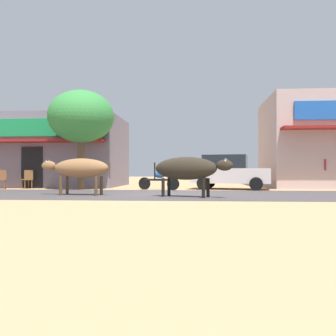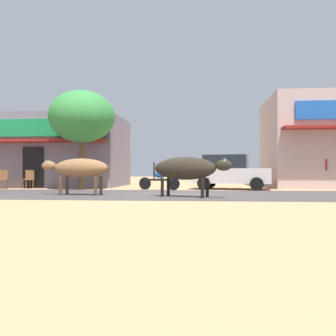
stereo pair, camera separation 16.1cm
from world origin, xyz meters
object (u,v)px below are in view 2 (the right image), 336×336
parked_hatchback_car (230,172)px  cow_far_dark (186,169)px  cow_near_brown (79,168)px  roadside_tree (82,117)px  parked_motorcycle (160,180)px  pedestrian_by_shop (325,169)px  cafe_chair_by_doorway (29,178)px  cafe_chair_near_tree (3,178)px

parked_hatchback_car → cow_far_dark: parked_hatchback_car is taller
cow_near_brown → cow_far_dark: bearing=-9.3°
roadside_tree → parked_motorcycle: 4.79m
cow_near_brown → pedestrian_by_shop: bearing=26.7°
parked_motorcycle → cafe_chair_by_doorway: bearing=173.7°
pedestrian_by_shop → cafe_chair_near_tree: bearing=-175.7°
parked_hatchback_car → cow_near_brown: size_ratio=1.47×
roadside_tree → parked_hatchback_car: roadside_tree is taller
cow_far_dark → pedestrian_by_shop: pedestrian_by_shop is taller
pedestrian_by_shop → cafe_chair_by_doorway: pedestrian_by_shop is taller
pedestrian_by_shop → cafe_chair_near_tree: size_ratio=1.81×
cow_far_dark → parked_hatchback_car: bearing=70.6°
cafe_chair_by_doorway → cow_near_brown: bearing=-48.0°
cow_near_brown → pedestrian_by_shop: (10.39, 5.24, 0.00)m
parked_motorcycle → pedestrian_by_shop: bearing=10.0°
parked_motorcycle → pedestrian_by_shop: 8.00m
cafe_chair_near_tree → cafe_chair_by_doorway: (1.07, 0.53, 0.00)m
cow_near_brown → cafe_chair_near_tree: cow_near_brown is taller
pedestrian_by_shop → cafe_chair_near_tree: (-15.60, -1.17, -0.46)m
pedestrian_by_shop → cafe_chair_near_tree: pedestrian_by_shop is taller
cafe_chair_near_tree → cafe_chair_by_doorway: bearing=26.3°
roadside_tree → cow_far_dark: roadside_tree is taller
cafe_chair_by_doorway → roadside_tree: bearing=-12.0°
cow_far_dark → cafe_chair_by_doorway: 9.64m
pedestrian_by_shop → cafe_chair_near_tree: 15.65m
cafe_chair_by_doorway → parked_motorcycle: bearing=-6.3°
cow_far_dark → cafe_chair_by_doorway: bearing=147.1°
pedestrian_by_shop → cafe_chair_by_doorway: size_ratio=1.81×
parked_motorcycle → cow_far_dark: size_ratio=0.71×
parked_motorcycle → cafe_chair_by_doorway: 6.71m
parked_motorcycle → cow_near_brown: bearing=-123.3°
cow_far_dark → cafe_chair_near_tree: bearing=152.8°
cow_far_dark → cafe_chair_near_tree: (-9.15, 4.71, -0.45)m
cafe_chair_near_tree → roadside_tree: bearing=-1.3°
roadside_tree → parked_motorcycle: bearing=-1.7°
parked_hatchback_car → cafe_chair_near_tree: parked_hatchback_car is taller
parked_hatchback_car → cafe_chair_by_doorway: (-9.97, -0.15, -0.33)m
parked_motorcycle → roadside_tree: bearing=178.3°
roadside_tree → parked_motorcycle: (3.74, -0.11, -2.98)m
parked_hatchback_car → parked_motorcycle: size_ratio=2.02×
parked_motorcycle → cafe_chair_near_tree: (-7.74, 0.20, 0.05)m
cow_near_brown → pedestrian_by_shop: 11.64m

